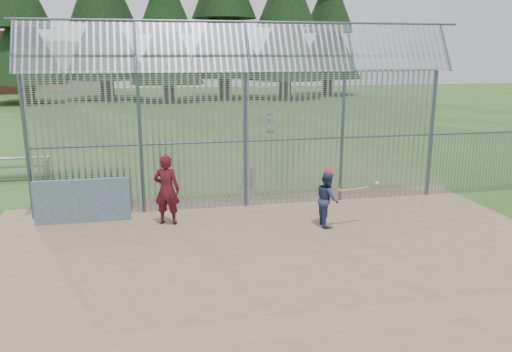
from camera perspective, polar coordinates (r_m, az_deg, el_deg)
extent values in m
plane|color=#2D511E|center=(11.88, 1.99, -8.37)|extent=(120.00, 120.00, 0.00)
cube|color=#756047|center=(11.42, 2.59, -9.24)|extent=(14.00, 10.00, 0.02)
cube|color=#38566B|center=(14.25, -19.22, -2.71)|extent=(2.50, 0.12, 1.20)
imported|color=navy|center=(13.33, 8.14, -2.62)|extent=(0.59, 0.74, 1.45)
imported|color=maroon|center=(13.46, -10.16, -1.55)|extent=(0.79, 0.64, 1.89)
imported|color=gray|center=(29.25, 1.65, 6.29)|extent=(0.77, 0.64, 1.35)
imported|color=gray|center=(29.15, -1.35, 5.79)|extent=(0.54, 0.45, 0.87)
sphere|color=#B41830|center=(13.15, 8.25, 0.33)|extent=(0.23, 0.23, 0.23)
cylinder|color=#AA7F4C|center=(13.37, 11.22, -1.49)|extent=(0.85, 0.24, 0.07)
sphere|color=#AA7F4C|center=(13.21, 9.50, -1.60)|extent=(0.09, 0.09, 0.09)
sphere|color=white|center=(13.84, 13.66, -0.78)|extent=(0.09, 0.09, 0.09)
cylinder|color=#999CA1|center=(17.04, -0.86, -0.24)|extent=(0.52, 0.52, 0.70)
cylinder|color=#9EA0A5|center=(16.95, -0.87, 0.97)|extent=(0.56, 0.56, 0.05)
sphere|color=#9EA0A5|center=(16.94, -0.87, 1.13)|extent=(0.10, 0.10, 0.10)
cube|color=slate|center=(20.13, -26.84, 0.00)|extent=(3.00, 0.25, 0.05)
cube|color=gray|center=(20.41, -26.67, 0.91)|extent=(3.00, 0.25, 0.05)
cube|color=slate|center=(20.69, -26.51, 1.79)|extent=(3.00, 0.25, 0.05)
cube|color=slate|center=(20.11, -22.79, 0.84)|extent=(0.06, 0.90, 0.70)
cylinder|color=#47566B|center=(14.78, -24.74, 2.86)|extent=(0.10, 0.10, 4.00)
cylinder|color=#47566B|center=(14.40, -13.04, 3.52)|extent=(0.10, 0.10, 4.00)
cylinder|color=#47566B|center=(14.63, -1.20, 4.03)|extent=(0.10, 0.10, 4.00)
cylinder|color=#47566B|center=(15.46, 9.83, 4.36)|extent=(0.10, 0.10, 4.00)
cylinder|color=#47566B|center=(16.79, 19.44, 4.51)|extent=(0.10, 0.10, 4.00)
cylinder|color=#47566B|center=(14.43, -1.24, 11.88)|extent=(12.00, 0.07, 0.07)
cylinder|color=#47566B|center=(14.63, -1.20, 4.03)|extent=(12.00, 0.06, 0.06)
cube|color=gray|center=(14.63, -1.20, 4.03)|extent=(12.00, 0.02, 4.00)
cube|color=gray|center=(14.06, -0.96, 14.48)|extent=(12.00, 0.77, 1.31)
cylinder|color=#47566B|center=(16.96, 19.17, 1.18)|extent=(0.08, 0.08, 2.00)
cylinder|color=#332319|center=(52.02, -24.69, 9.28)|extent=(1.19, 1.19, 3.06)
cylinder|color=#332319|center=(53.93, -16.65, 10.25)|extent=(1.33, 1.33, 3.42)
cylinder|color=#332319|center=(49.80, -10.00, 10.06)|extent=(1.12, 1.12, 2.88)
cylinder|color=#332319|center=(53.30, -3.56, 10.85)|extent=(1.40, 1.40, 3.60)
cylinder|color=#332319|center=(52.56, 3.36, 10.62)|extent=(1.26, 1.26, 3.24)
cylinder|color=#332319|center=(58.18, 8.14, 10.72)|extent=(1.19, 1.19, 3.06)
cone|color=black|center=(58.38, 8.44, 19.24)|extent=(7.48, 7.48, 13.94)
cube|color=#B2A58C|center=(69.33, -19.94, 11.74)|extent=(8.00, 7.00, 6.00)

